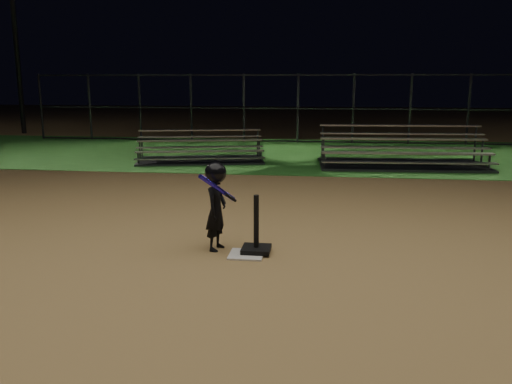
{
  "coord_description": "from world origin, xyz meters",
  "views": [
    {
      "loc": [
        0.98,
        -6.63,
        2.28
      ],
      "look_at": [
        0.0,
        1.0,
        0.65
      ],
      "focal_mm": 37.19,
      "sensor_mm": 36.0,
      "label": 1
    }
  ],
  "objects_px": {
    "bleacher_left": "(200,155)",
    "batting_tee": "(256,241)",
    "home_plate": "(246,254)",
    "bleacher_right": "(402,158)",
    "child_batter": "(216,204)",
    "light_pole_left": "(13,14)"
  },
  "relations": [
    {
      "from": "bleacher_left",
      "to": "batting_tee",
      "type": "bearing_deg",
      "value": -84.39
    },
    {
      "from": "home_plate",
      "to": "batting_tee",
      "type": "xyz_separation_m",
      "value": [
        0.12,
        0.12,
        0.15
      ]
    },
    {
      "from": "home_plate",
      "to": "bleacher_right",
      "type": "height_order",
      "value": "bleacher_right"
    },
    {
      "from": "batting_tee",
      "to": "bleacher_left",
      "type": "xyz_separation_m",
      "value": [
        -2.62,
        7.88,
        0.01
      ]
    },
    {
      "from": "batting_tee",
      "to": "child_batter",
      "type": "bearing_deg",
      "value": 171.32
    },
    {
      "from": "home_plate",
      "to": "bleacher_right",
      "type": "xyz_separation_m",
      "value": [
        3.06,
        7.83,
        0.21
      ]
    },
    {
      "from": "home_plate",
      "to": "light_pole_left",
      "type": "xyz_separation_m",
      "value": [
        -12.0,
        14.94,
        4.93
      ]
    },
    {
      "from": "home_plate",
      "to": "light_pole_left",
      "type": "distance_m",
      "value": 19.79
    },
    {
      "from": "batting_tee",
      "to": "light_pole_left",
      "type": "relative_size",
      "value": 0.09
    },
    {
      "from": "bleacher_right",
      "to": "bleacher_left",
      "type": "bearing_deg",
      "value": 175.26
    },
    {
      "from": "batting_tee",
      "to": "light_pole_left",
      "type": "distance_m",
      "value": 19.74
    },
    {
      "from": "home_plate",
      "to": "child_batter",
      "type": "xyz_separation_m",
      "value": [
        -0.44,
        0.2,
        0.63
      ]
    },
    {
      "from": "bleacher_left",
      "to": "child_batter",
      "type": "bearing_deg",
      "value": -87.97
    },
    {
      "from": "bleacher_left",
      "to": "light_pole_left",
      "type": "distance_m",
      "value": 12.7
    },
    {
      "from": "child_batter",
      "to": "bleacher_right",
      "type": "xyz_separation_m",
      "value": [
        3.5,
        7.62,
        -0.42
      ]
    },
    {
      "from": "batting_tee",
      "to": "child_batter",
      "type": "xyz_separation_m",
      "value": [
        -0.56,
        0.09,
        0.48
      ]
    },
    {
      "from": "child_batter",
      "to": "light_pole_left",
      "type": "height_order",
      "value": "light_pole_left"
    },
    {
      "from": "bleacher_right",
      "to": "light_pole_left",
      "type": "xyz_separation_m",
      "value": [
        -15.06,
        7.12,
        4.73
      ]
    },
    {
      "from": "bleacher_right",
      "to": "light_pole_left",
      "type": "relative_size",
      "value": 0.54
    },
    {
      "from": "home_plate",
      "to": "light_pole_left",
      "type": "height_order",
      "value": "light_pole_left"
    },
    {
      "from": "batting_tee",
      "to": "light_pole_left",
      "type": "height_order",
      "value": "light_pole_left"
    },
    {
      "from": "home_plate",
      "to": "bleacher_left",
      "type": "height_order",
      "value": "bleacher_left"
    }
  ]
}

